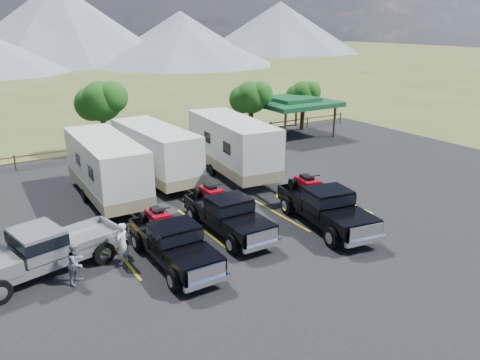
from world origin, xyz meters
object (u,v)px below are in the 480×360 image
pickup_silver (43,250)px  person_b (76,263)px  pavilion (292,102)px  trailer_left (106,168)px  person_a (122,244)px  rig_center (227,213)px  trailer_right (232,146)px  trailer_center (156,153)px  rig_right (325,205)px  rig_left (173,241)px

pickup_silver → person_b: pickup_silver is taller
pavilion → trailer_left: size_ratio=0.65×
pavilion → person_a: bearing=-143.5°
rig_center → trailer_right: trailer_right is taller
trailer_right → pickup_silver: (-12.14, -6.59, -0.87)m
rig_center → pickup_silver: size_ratio=0.89×
trailer_left → trailer_right: (7.80, 0.22, 0.09)m
trailer_left → person_a: trailer_left is taller
trailer_left → trailer_center: size_ratio=1.02×
pavilion → pickup_silver: bearing=-148.7°
trailer_left → rig_right: bearing=-47.7°
rig_left → pavilion: bearing=40.6°
rig_center → person_a: (-4.91, -0.37, -0.07)m
person_a → person_b: size_ratio=1.08×
pavilion → trailer_center: 15.17m
rig_right → person_b: size_ratio=4.08×
rig_left → person_a: bearing=150.5°
rig_right → trailer_right: size_ratio=0.63×
rig_right → trailer_right: trailer_right is taller
rig_center → trailer_left: (-3.31, 6.82, 0.82)m
rig_center → person_b: (-6.77, -0.90, -0.13)m
rig_right → person_a: (-9.12, 1.35, -0.14)m
trailer_left → pickup_silver: bearing=-123.3°
rig_left → pickup_silver: rig_left is taller
person_b → rig_left: bearing=-52.1°
pavilion → trailer_right: 11.83m
pavilion → pickup_silver: 25.63m
trailer_left → person_a: bearing=-101.6°
rig_left → rig_center: bearing=22.2°
rig_left → person_b: size_ratio=3.59×
trailer_left → trailer_center: bearing=25.7°
rig_right → pavilion: bearing=66.0°
person_a → rig_center: bearing=147.8°
pickup_silver → person_b: size_ratio=4.08×
person_a → trailer_center: bearing=-156.1°
rig_left → person_b: (-3.57, 0.43, -0.12)m
pavilion → trailer_left: trailer_left is taller
trailer_left → person_b: 8.51m
rig_left → trailer_right: size_ratio=0.56×
rig_right → trailer_center: 10.95m
trailer_left → person_b: size_ratio=6.10×
pavilion → rig_right: (-9.98, -15.47, -1.76)m
trailer_left → trailer_right: trailer_right is taller
person_a → person_b: (-1.86, -0.52, -0.06)m
pickup_silver → trailer_right: bearing=104.6°
pavilion → rig_center: bearing=-135.9°
pavilion → rig_center: pavilion is taller
trailer_left → person_b: (-3.46, -7.72, -0.96)m
trailer_center → trailer_right: trailer_right is taller
rig_left → person_a: 1.96m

